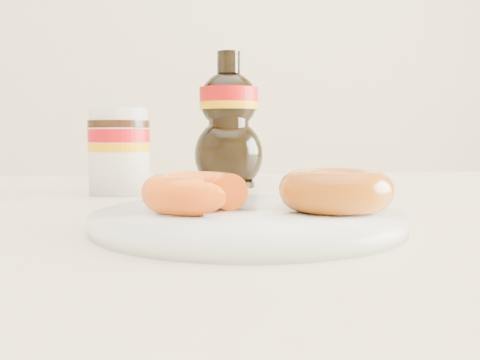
{
  "coord_description": "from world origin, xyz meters",
  "views": [
    {
      "loc": [
        0.02,
        -0.47,
        0.83
      ],
      "look_at": [
        0.08,
        0.02,
        0.79
      ],
      "focal_mm": 40.0,
      "sensor_mm": 36.0,
      "label": 1
    }
  ],
  "objects": [
    {
      "name": "syrup_bottle",
      "position": [
        0.1,
        0.3,
        0.85
      ],
      "size": [
        0.13,
        0.12,
        0.19
      ],
      "primitive_type": null,
      "rotation": [
        0.0,
        0.0,
        0.43
      ],
      "color": "black",
      "rests_on": "dining_table"
    },
    {
      "name": "dining_table",
      "position": [
        0.0,
        0.1,
        0.67
      ],
      "size": [
        1.4,
        0.9,
        0.75
      ],
      "color": "beige",
      "rests_on": "ground"
    },
    {
      "name": "plate",
      "position": [
        0.08,
        -0.03,
        0.76
      ],
      "size": [
        0.26,
        0.26,
        0.01
      ],
      "color": "white",
      "rests_on": "dining_table"
    },
    {
      "name": "nutella_jar",
      "position": [
        -0.05,
        0.23,
        0.81
      ],
      "size": [
        0.08,
        0.08,
        0.11
      ],
      "rotation": [
        0.0,
        0.0,
        0.07
      ],
      "color": "white",
      "rests_on": "dining_table"
    },
    {
      "name": "donut_whole",
      "position": [
        0.16,
        -0.03,
        0.78
      ],
      "size": [
        0.12,
        0.12,
        0.03
      ],
      "primitive_type": "torus",
      "rotation": [
        0.0,
        0.0,
        0.32
      ],
      "color": "#9E3A0A",
      "rests_on": "plate"
    },
    {
      "name": "donut_bitten",
      "position": [
        0.04,
        -0.02,
        0.78
      ],
      "size": [
        0.09,
        0.09,
        0.03
      ],
      "primitive_type": "torus",
      "rotation": [
        0.0,
        0.0,
        -0.03
      ],
      "color": "#ED550D",
      "rests_on": "plate"
    }
  ]
}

